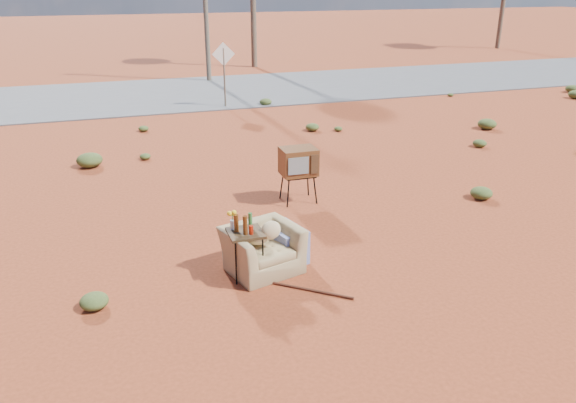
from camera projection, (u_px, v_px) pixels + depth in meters
name	position (u px, v px, depth m)	size (l,w,h in m)	color
ground	(302.00, 274.00, 8.46)	(140.00, 140.00, 0.00)	#973A1E
highway	(171.00, 94.00, 21.67)	(140.00, 7.00, 0.04)	#565659
armchair	(267.00, 242.00, 8.49)	(1.36, 1.09, 0.93)	#987E53
tv_unit	(299.00, 162.00, 10.93)	(0.69, 0.56, 1.10)	black
side_table	(243.00, 230.00, 8.15)	(0.51, 0.51, 1.02)	#372614
rusty_bar	(302.00, 288.00, 8.03)	(0.04, 0.04, 1.53)	#502015
road_sign	(224.00, 63.00, 18.92)	(0.78, 0.06, 2.19)	brown
scrub_patch	(197.00, 179.00, 12.05)	(17.49, 8.07, 0.33)	#485726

